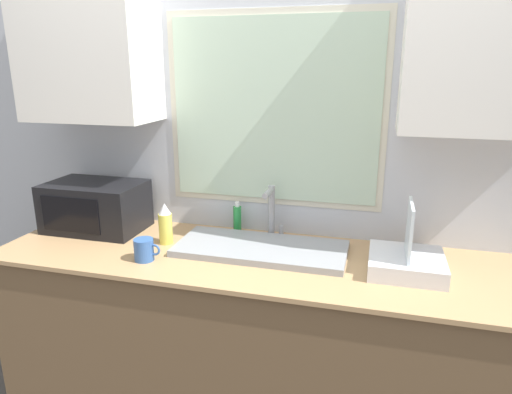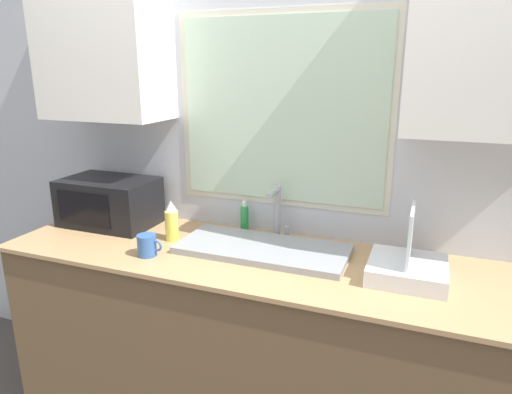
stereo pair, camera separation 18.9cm
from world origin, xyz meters
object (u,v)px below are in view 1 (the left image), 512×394
Objects in this scene: soap_bottle at (237,218)px; mug_near_sink at (144,250)px; faucet at (272,209)px; spray_bottle at (165,224)px; microwave at (96,206)px; dish_rack at (406,261)px.

mug_near_sink is at bearing -122.36° from soap_bottle.
faucet reaches higher than soap_bottle.
spray_bottle is 0.21m from mug_near_sink.
faucet is at bearing -11.25° from soap_bottle.
faucet is 0.20m from soap_bottle.
faucet is at bearing 7.33° from microwave.
faucet is 0.90m from microwave.
dish_rack reaches higher than spray_bottle.
mug_near_sink is (-0.00, -0.21, -0.05)m from spray_bottle.
microwave is at bearing 145.67° from mug_near_sink.
soap_bottle is (0.70, 0.15, -0.05)m from microwave.
faucet is 2.17× the size of mug_near_sink.
dish_rack is 2.50× the size of mug_near_sink.
spray_bottle is 0.36m from soap_bottle.
faucet is 0.62m from mug_near_sink.
soap_bottle is (-0.80, 0.26, 0.02)m from dish_rack.
mug_near_sink is (0.42, -0.29, -0.07)m from microwave.
spray_bottle is at bearing 89.63° from mug_near_sink.
soap_bottle is at bearing 57.64° from mug_near_sink.
faucet is 0.87× the size of dish_rack.
faucet is 1.32× the size of spray_bottle.
dish_rack is 1.89× the size of soap_bottle.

